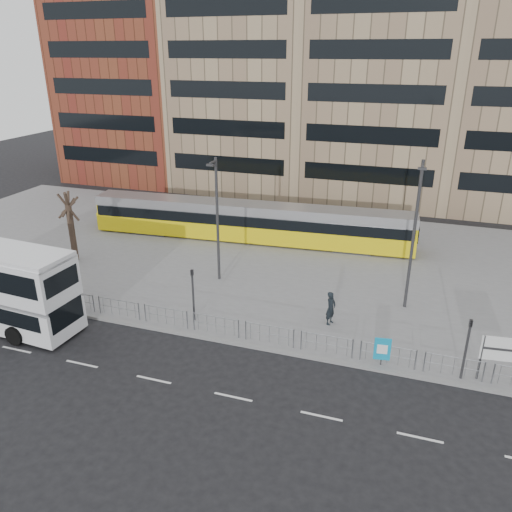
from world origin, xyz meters
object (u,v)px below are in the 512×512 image
(station_sign, at_px, (504,351))
(lamp_post_east, at_px, (414,231))
(bare_tree, at_px, (66,189))
(tram, at_px, (249,222))
(pedestrian, at_px, (331,308))
(traffic_light_east, at_px, (467,342))
(lamp_post_west, at_px, (217,216))
(traffic_light_west, at_px, (193,288))
(ad_panel, at_px, (382,349))

(station_sign, relative_size, lamp_post_east, 0.26)
(bare_tree, bearing_deg, tram, 37.20)
(tram, relative_size, lamp_post_east, 2.93)
(pedestrian, height_order, traffic_light_east, traffic_light_east)
(station_sign, bearing_deg, lamp_post_west, 153.11)
(pedestrian, xyz_separation_m, traffic_light_west, (-7.40, -2.02, 1.00))
(ad_panel, bearing_deg, lamp_post_west, 141.32)
(lamp_post_west, bearing_deg, bare_tree, -178.50)
(tram, bearing_deg, traffic_light_east, -46.84)
(ad_panel, height_order, pedestrian, pedestrian)
(traffic_light_east, xyz_separation_m, lamp_post_west, (-14.91, 6.51, 2.47))
(station_sign, xyz_separation_m, bare_tree, (-27.66, 5.92, 3.72))
(station_sign, distance_m, traffic_light_west, 15.78)
(traffic_light_east, bearing_deg, bare_tree, 165.06)
(ad_panel, distance_m, lamp_post_east, 7.62)
(station_sign, xyz_separation_m, ad_panel, (-5.27, -0.40, -0.73))
(ad_panel, xyz_separation_m, lamp_post_east, (0.78, 6.49, 3.91))
(ad_panel, xyz_separation_m, traffic_light_west, (-10.49, 1.13, 1.10))
(station_sign, height_order, ad_panel, station_sign)
(traffic_light_east, bearing_deg, ad_panel, -179.93)
(station_sign, relative_size, ad_panel, 1.55)
(tram, relative_size, traffic_light_west, 8.34)
(lamp_post_west, bearing_deg, pedestrian, -22.97)
(lamp_post_east, bearing_deg, tram, 148.06)
(lamp_post_west, relative_size, lamp_post_east, 0.92)
(tram, xyz_separation_m, bare_tree, (-10.58, -8.03, 3.80))
(lamp_post_west, xyz_separation_m, lamp_post_east, (12.02, -0.12, 0.34))
(tram, height_order, bare_tree, bare_tree)
(bare_tree, bearing_deg, traffic_light_west, -23.54)
(station_sign, height_order, lamp_post_east, lamp_post_east)
(pedestrian, bearing_deg, lamp_post_west, 86.94)
(ad_panel, bearing_deg, lamp_post_east, 74.93)
(station_sign, distance_m, ad_panel, 5.33)
(tram, distance_m, lamp_post_west, 8.29)
(ad_panel, relative_size, lamp_post_east, 0.17)
(pedestrian, relative_size, traffic_light_east, 0.63)
(ad_panel, distance_m, traffic_light_east, 3.83)
(bare_tree, bearing_deg, pedestrian, -9.30)
(pedestrian, bearing_deg, traffic_light_west, 125.22)
(traffic_light_west, bearing_deg, ad_panel, -14.80)
(pedestrian, bearing_deg, bare_tree, 100.61)
(lamp_post_west, relative_size, bare_tree, 1.14)
(station_sign, distance_m, pedestrian, 8.83)
(ad_panel, relative_size, lamp_post_west, 0.18)
(traffic_light_west, relative_size, traffic_light_east, 1.00)
(tram, relative_size, pedestrian, 13.33)
(bare_tree, bearing_deg, ad_panel, -15.76)
(pedestrian, distance_m, traffic_light_east, 7.48)
(traffic_light_east, xyz_separation_m, bare_tree, (-26.06, 6.22, 3.35))
(lamp_post_west, height_order, lamp_post_east, lamp_post_east)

